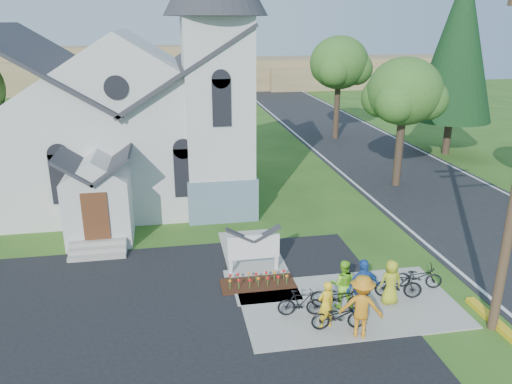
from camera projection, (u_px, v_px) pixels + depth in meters
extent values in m
plane|color=#2B5418|center=(309.00, 318.00, 15.58)|extent=(120.00, 120.00, 0.00)
cube|color=black|center=(397.00, 169.00, 31.22)|extent=(8.00, 90.00, 0.02)
cube|color=gray|center=(349.00, 304.00, 16.29)|extent=(7.00, 4.00, 0.05)
cube|color=silver|center=(130.00, 149.00, 25.87)|extent=(11.00, 9.00, 5.00)
cube|color=slate|center=(220.00, 192.00, 24.00)|extent=(3.20, 3.20, 2.00)
cube|color=silver|center=(218.00, 120.00, 22.87)|extent=(3.00, 3.00, 9.00)
cube|color=silver|center=(99.00, 208.00, 20.75)|extent=(2.60, 2.40, 2.80)
cube|color=#582F19|center=(96.00, 217.00, 19.58)|extent=(1.00, 0.10, 2.00)
cube|color=gray|center=(254.00, 272.00, 18.35)|extent=(2.20, 0.40, 0.10)
cube|color=white|center=(230.00, 261.00, 18.04)|extent=(0.12, 0.12, 1.00)
cube|color=white|center=(276.00, 258.00, 18.33)|extent=(0.12, 0.12, 1.00)
cube|color=white|center=(253.00, 247.00, 18.02)|extent=(1.90, 0.14, 0.90)
cube|color=#331A0E|center=(258.00, 284.00, 17.51)|extent=(2.60, 1.10, 0.07)
cylinder|color=#34261C|center=(399.00, 150.00, 27.52)|extent=(0.44, 0.44, 4.05)
ellipsoid|color=#315E20|center=(405.00, 91.00, 26.47)|extent=(4.00, 4.00, 3.60)
cylinder|color=#34261C|center=(337.00, 110.00, 38.70)|extent=(0.44, 0.44, 4.50)
ellipsoid|color=#315E20|center=(339.00, 63.00, 37.54)|extent=(4.40, 4.40, 3.96)
cylinder|color=#34261C|center=(447.00, 137.00, 34.46)|extent=(0.50, 0.50, 2.40)
cone|color=black|center=(459.00, 43.00, 32.44)|extent=(5.20, 5.20, 10.00)
cube|color=olive|center=(239.00, 73.00, 68.07)|extent=(60.00, 8.00, 4.00)
cube|color=olive|center=(119.00, 68.00, 66.99)|extent=(30.00, 6.00, 5.60)
cube|color=olive|center=(355.00, 77.00, 69.04)|extent=(25.00, 6.00, 3.00)
imported|color=yellow|center=(326.00, 304.00, 14.80)|extent=(0.64, 0.51, 1.53)
imported|color=black|center=(338.00, 297.00, 15.77)|extent=(1.87, 1.30, 0.93)
imported|color=#82DC29|center=(343.00, 284.00, 15.85)|extent=(0.95, 0.83, 1.64)
imported|color=black|center=(301.00, 303.00, 15.49)|extent=(1.51, 0.60, 0.88)
imported|color=#2356B0|center=(363.00, 288.00, 15.32)|extent=(1.19, 0.66, 1.93)
imported|color=black|center=(339.00, 316.00, 14.82)|extent=(1.70, 0.71, 0.87)
imported|color=orange|center=(362.00, 306.00, 14.34)|extent=(1.43, 1.14, 1.93)
imported|color=black|center=(398.00, 285.00, 16.49)|extent=(1.61, 0.84, 0.93)
imported|color=#AEB421|center=(391.00, 282.00, 16.07)|extent=(0.76, 0.50, 1.53)
imported|color=black|center=(418.00, 276.00, 17.14)|extent=(1.69, 0.95, 0.84)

